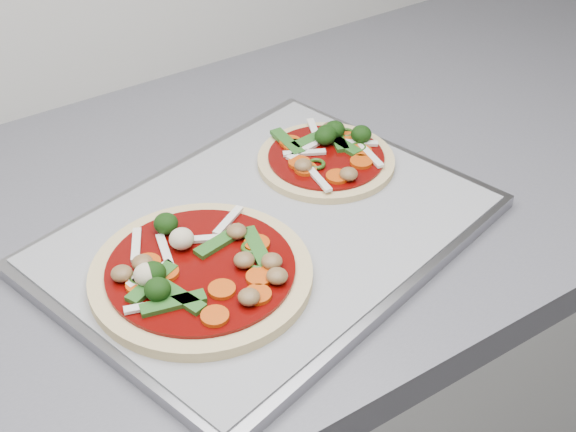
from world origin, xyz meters
TOP-DOWN VIEW (x-y plane):
  - baking_tray at (-0.72, 1.22)m, footprint 0.50×0.42m
  - parchment at (-0.72, 1.22)m, footprint 0.47×0.39m
  - pizza_left at (-0.81, 1.19)m, footprint 0.29×0.29m
  - pizza_right at (-0.60, 1.29)m, footprint 0.20×0.20m

SIDE VIEW (x-z plane):
  - baking_tray at x=-0.72m, z-range 0.90..0.91m
  - parchment at x=-0.72m, z-range 0.91..0.92m
  - pizza_right at x=-0.60m, z-range 0.91..0.94m
  - pizza_left at x=-0.81m, z-range 0.91..0.94m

